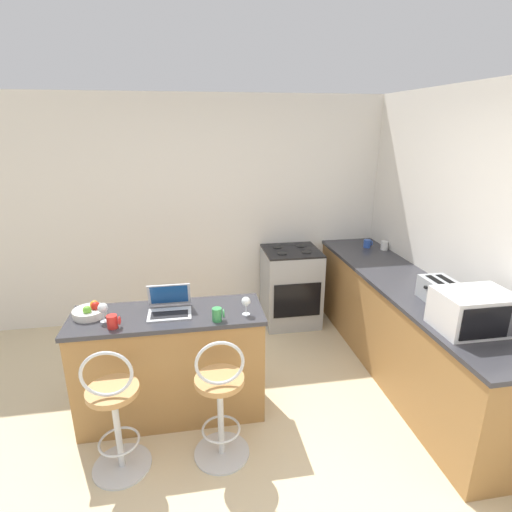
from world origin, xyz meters
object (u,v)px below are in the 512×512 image
Objects in this scene: bar_stool_near at (115,415)px; wine_glass_short at (246,302)px; laptop at (169,305)px; mug_white at (385,245)px; mug_blue at (367,244)px; mug_red at (113,322)px; microwave at (473,311)px; bar_stool_far at (220,403)px; wine_glass_tall at (103,308)px; mug_green at (218,314)px; fruit_bowl at (90,311)px; stove_range at (291,286)px; toaster at (439,290)px.

wine_glass_short is at bearing 23.84° from bar_stool_near.
mug_white is at bearing 27.14° from laptop.
mug_red is at bearing -149.64° from mug_blue.
wine_glass_short is at bearing 162.14° from microwave.
bar_stool_far is 0.82m from laptop.
bar_stool_near is 6.71× the size of wine_glass_tall.
fruit_bowl is (-0.94, 0.24, -0.01)m from mug_green.
microwave is 2.52m from mug_red.
bar_stool_near is 0.74m from wine_glass_tall.
bar_stool_near is 9.76× the size of mug_green.
fruit_bowl is 0.30m from mug_red.
mug_blue is 0.98× the size of mug_white.
bar_stool_far reaches higher than stove_range.
wine_glass_tall reaches higher than stove_range.
microwave is at bearing -98.70° from mug_white.
laptop is 0.48m from wine_glass_tall.
wine_glass_short is 0.59× the size of fruit_bowl.
mug_blue is 0.99× the size of mug_green.
wine_glass_tall reaches higher than mug_blue.
bar_stool_near is 9.90× the size of mug_blue.
mug_white is at bearing 40.91° from bar_stool_far.
wine_glass_tall is (-2.56, 0.55, -0.04)m from microwave.
mug_blue is at bearing 36.20° from bar_stool_near.
toaster is at bearing 12.19° from bar_stool_far.
bar_stool_far is 0.61m from mug_green.
mug_blue is 0.20m from mug_white.
bar_stool_far is 9.72× the size of mug_white.
microwave is (2.10, -0.63, 0.09)m from laptop.
mug_red reaches higher than bar_stool_near.
stove_range is 2.39m from fruit_bowl.
laptop is at bearing 163.18° from microwave.
microwave is 2.76m from fruit_bowl.
wine_glass_tall is at bearing 178.16° from toaster.
mug_white is 3.13m from wine_glass_tall.
mug_red is (-1.71, -1.57, 0.50)m from stove_range.
bar_stool_near is at bearing -147.09° from mug_white.
fruit_bowl is at bearing 171.50° from wine_glass_short.
stove_range is at bearing 177.01° from mug_blue.
mug_blue is at bearing 24.96° from fruit_bowl.
toaster is at bearing 0.60° from mug_red.
laptop reaches higher than mug_blue.
mug_white reaches higher than mug_red.
wine_glass_tall reaches higher than mug_red.
mug_blue is 2.22m from wine_glass_short.
mug_red is (0.20, -0.22, 0.01)m from fruit_bowl.
wine_glass_tall is at bearing 167.80° from microwave.
fruit_bowl is (-0.59, 0.03, -0.02)m from laptop.
laptop reaches higher than mug_white.
laptop is 1.08× the size of toaster.
bar_stool_far is 9.90× the size of mug_blue.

